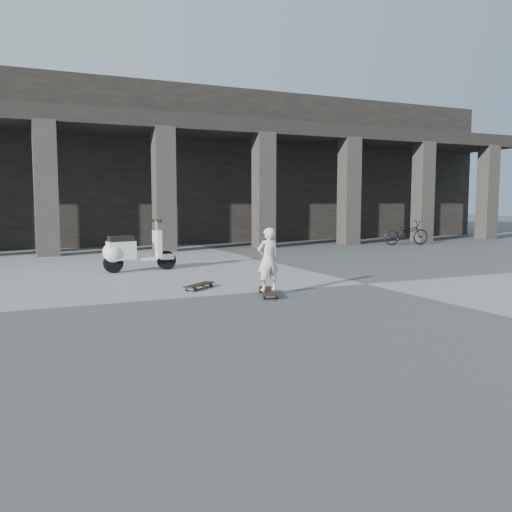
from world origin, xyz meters
name	(u,v)px	position (x,y,z in m)	size (l,w,h in m)	color
ground	(366,284)	(0.00, 0.00, 0.00)	(90.00, 90.00, 0.00)	#4B4A48
colonnade	(172,168)	(0.00, 13.77, 3.03)	(28.00, 8.82, 6.00)	black
longboard	(268,292)	(-2.35, -0.42, 0.08)	(0.52, 0.99, 0.10)	black
skateboard_spare	(199,285)	(-3.21, 0.77, 0.07)	(0.74, 0.66, 0.09)	black
child	(268,259)	(-2.35, -0.42, 0.64)	(0.40, 0.26, 1.09)	silver
scooter	(128,251)	(-3.92, 3.80, 0.48)	(1.74, 0.61, 1.21)	black
bicycle	(406,233)	(7.12, 7.30, 0.46)	(0.61, 1.75, 0.92)	black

